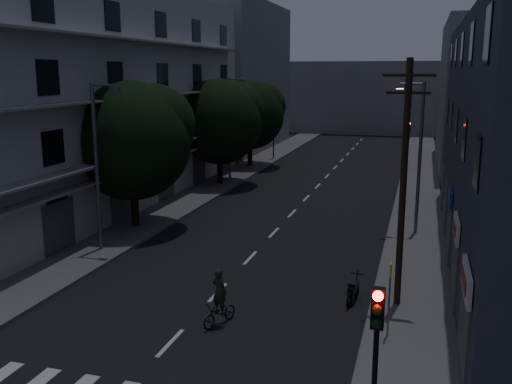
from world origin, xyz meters
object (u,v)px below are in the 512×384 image
Objects in this scene: traffic_signal_near at (376,340)px; motorcycle at (353,291)px; utility_pole at (403,180)px; cyclist at (220,306)px; bus_stop_sign at (390,286)px.

motorcycle is at bearing 99.16° from traffic_signal_near.
utility_pole is 4.37× the size of cyclist.
cyclist is (-4.23, -3.31, 0.26)m from motorcycle.
bus_stop_sign is at bearing -55.54° from motorcycle.
bus_stop_sign is at bearing 90.27° from traffic_signal_near.
motorcycle is 0.84× the size of cyclist.
utility_pole is at bearing 86.59° from bus_stop_sign.
cyclist is at bearing -175.50° from bus_stop_sign.
utility_pole is 5.21× the size of motorcycle.
utility_pole reaches higher than motorcycle.
traffic_signal_near is at bearing -89.73° from bus_stop_sign.
utility_pole is (0.14, 9.28, 1.77)m from traffic_signal_near.
traffic_signal_near is 2.37× the size of motorcycle.
utility_pole is 7.92m from cyclist.
bus_stop_sign is at bearing 25.93° from cyclist.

